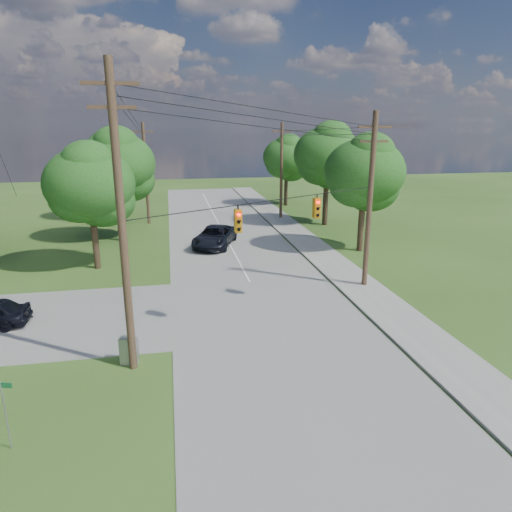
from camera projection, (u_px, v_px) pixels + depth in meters
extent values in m
plane|color=#304F1A|center=(244.00, 362.00, 19.38)|extent=(140.00, 140.00, 0.00)
cube|color=gray|center=(266.00, 313.00, 24.45)|extent=(10.00, 100.00, 0.03)
cube|color=#A29F97|center=(382.00, 303.00, 25.64)|extent=(2.60, 100.00, 0.12)
cylinder|color=brown|center=(122.00, 226.00, 17.28)|extent=(0.32, 0.32, 12.00)
cube|color=brown|center=(110.00, 83.00, 15.87)|extent=(2.00, 0.12, 0.14)
cube|color=brown|center=(112.00, 107.00, 16.09)|extent=(1.70, 0.12, 0.14)
cylinder|color=brown|center=(370.00, 203.00, 27.07)|extent=(0.32, 0.32, 10.50)
cube|color=brown|center=(375.00, 127.00, 25.87)|extent=(2.00, 0.12, 0.14)
cube|color=brown|center=(374.00, 141.00, 26.10)|extent=(1.70, 0.12, 0.14)
cylinder|color=brown|center=(281.00, 172.00, 47.92)|extent=(0.32, 0.32, 10.00)
cube|color=brown|center=(282.00, 131.00, 46.79)|extent=(2.00, 0.12, 0.14)
cylinder|color=brown|center=(146.00, 174.00, 45.44)|extent=(0.32, 0.32, 10.00)
cube|color=brown|center=(143.00, 132.00, 44.30)|extent=(2.00, 0.12, 0.14)
cylinder|color=black|center=(274.00, 110.00, 20.87)|extent=(13.52, 7.63, 1.53)
cylinder|color=black|center=(274.00, 119.00, 20.98)|extent=(13.52, 7.63, 1.53)
cylinder|color=black|center=(274.00, 128.00, 21.09)|extent=(13.52, 7.63, 1.53)
cylinder|color=black|center=(315.00, 130.00, 36.33)|extent=(0.03, 22.00, 0.53)
cylinder|color=black|center=(134.00, 119.00, 30.09)|extent=(0.43, 29.60, 2.03)
cylinder|color=black|center=(315.00, 135.00, 36.44)|extent=(0.03, 22.00, 0.53)
cylinder|color=black|center=(135.00, 125.00, 30.20)|extent=(0.43, 29.60, 2.03)
cylinder|color=black|center=(273.00, 200.00, 22.02)|extent=(13.52, 7.63, 0.04)
cube|color=#C57D0B|center=(238.00, 221.00, 20.76)|extent=(0.32, 0.22, 1.05)
sphere|color=#FF0C05|center=(239.00, 214.00, 20.53)|extent=(0.17, 0.17, 0.17)
cube|color=#C57D0B|center=(238.00, 220.00, 20.99)|extent=(0.32, 0.22, 1.05)
sphere|color=#FF0C05|center=(237.00, 212.00, 21.02)|extent=(0.17, 0.17, 0.17)
cube|color=#C57D0B|center=(317.00, 208.00, 24.02)|extent=(0.32, 0.22, 1.05)
sphere|color=#FF0C05|center=(318.00, 202.00, 23.79)|extent=(0.17, 0.17, 0.17)
cube|color=#C57D0B|center=(316.00, 208.00, 24.25)|extent=(0.32, 0.22, 1.05)
sphere|color=#FF0C05|center=(315.00, 201.00, 24.28)|extent=(0.17, 0.17, 0.17)
cylinder|color=#402F20|center=(96.00, 247.00, 31.68)|extent=(0.45, 0.45, 3.15)
ellipsoid|color=#1D4D17|center=(90.00, 184.00, 30.47)|extent=(6.00, 6.00, 4.92)
cylinder|color=#402F20|center=(121.00, 221.00, 39.36)|extent=(0.50, 0.50, 3.50)
ellipsoid|color=#1D4D17|center=(117.00, 164.00, 38.03)|extent=(6.40, 6.40, 5.25)
cylinder|color=#402F20|center=(111.00, 204.00, 48.47)|extent=(0.48, 0.47, 3.32)
ellipsoid|color=#1D4D17|center=(107.00, 160.00, 47.20)|extent=(6.00, 6.00, 4.92)
cylinder|color=#402F20|center=(361.00, 230.00, 36.17)|extent=(0.48, 0.48, 3.32)
ellipsoid|color=#1D4D17|center=(364.00, 172.00, 34.90)|extent=(6.20, 6.20, 5.08)
cylinder|color=#402F20|center=(325.00, 207.00, 45.66)|extent=(0.52, 0.52, 3.67)
ellipsoid|color=#1D4D17|center=(327.00, 155.00, 44.25)|extent=(6.60, 6.60, 5.41)
cylinder|color=#402F20|center=(286.00, 193.00, 56.89)|extent=(0.45, 0.45, 3.15)
ellipsoid|color=#1D4D17|center=(287.00, 157.00, 55.68)|extent=(5.80, 5.80, 4.76)
imported|color=black|center=(215.00, 236.00, 37.63)|extent=(4.57, 6.50, 1.65)
cube|color=gray|center=(129.00, 351.00, 19.11)|extent=(0.79, 0.68, 1.19)
cylinder|color=gray|center=(6.00, 416.00, 13.87)|extent=(0.06, 0.06, 2.33)
cube|color=#14582D|center=(1.00, 385.00, 13.58)|extent=(0.68, 0.22, 0.17)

